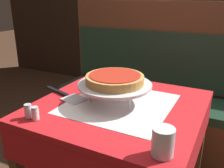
# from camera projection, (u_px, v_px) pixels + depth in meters

# --- Properties ---
(dining_table_front) EXTENTS (0.79, 0.79, 0.73)m
(dining_table_front) POSITION_uv_depth(u_px,v_px,m) (119.00, 124.00, 1.27)
(dining_table_front) COLOR red
(dining_table_front) RESTS_ON ground_plane
(dining_table_rear) EXTENTS (0.80, 0.80, 0.72)m
(dining_table_rear) POSITION_uv_depth(u_px,v_px,m) (201.00, 61.00, 2.48)
(dining_table_rear) COLOR red
(dining_table_rear) RESTS_ON ground_plane
(booth_bench) EXTENTS (1.39, 0.45, 1.19)m
(booth_bench) POSITION_uv_depth(u_px,v_px,m) (143.00, 107.00, 2.07)
(booth_bench) COLOR brown
(booth_bench) RESTS_ON ground_plane
(pizza_pan_stand) EXTENTS (0.36, 0.36, 0.10)m
(pizza_pan_stand) POSITION_uv_depth(u_px,v_px,m) (115.00, 85.00, 1.22)
(pizza_pan_stand) COLOR #ADADB2
(pizza_pan_stand) RESTS_ON dining_table_front
(deep_dish_pizza) EXTENTS (0.28, 0.28, 0.05)m
(deep_dish_pizza) POSITION_uv_depth(u_px,v_px,m) (115.00, 79.00, 1.21)
(deep_dish_pizza) COLOR #C68E47
(deep_dish_pizza) RESTS_ON pizza_pan_stand
(pizza_server) EXTENTS (0.30, 0.14, 0.01)m
(pizza_server) POSITION_uv_depth(u_px,v_px,m) (66.00, 95.00, 1.32)
(pizza_server) COLOR #BCBCC1
(pizza_server) RESTS_ON dining_table_front
(water_glass_near) EXTENTS (0.08, 0.08, 0.10)m
(water_glass_near) POSITION_uv_depth(u_px,v_px,m) (163.00, 142.00, 0.82)
(water_glass_near) COLOR silver
(water_glass_near) RESTS_ON dining_table_front
(salt_shaker) EXTENTS (0.03, 0.03, 0.06)m
(salt_shaker) POSITION_uv_depth(u_px,v_px,m) (28.00, 111.00, 1.08)
(salt_shaker) COLOR silver
(salt_shaker) RESTS_ON dining_table_front
(pepper_shaker) EXTENTS (0.03, 0.03, 0.06)m
(pepper_shaker) POSITION_uv_depth(u_px,v_px,m) (35.00, 113.00, 1.07)
(pepper_shaker) COLOR silver
(pepper_shaker) RESTS_ON dining_table_front
(condiment_caddy) EXTENTS (0.15, 0.15, 0.14)m
(condiment_caddy) POSITION_uv_depth(u_px,v_px,m) (201.00, 47.00, 2.41)
(condiment_caddy) COLOR black
(condiment_caddy) RESTS_ON dining_table_rear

